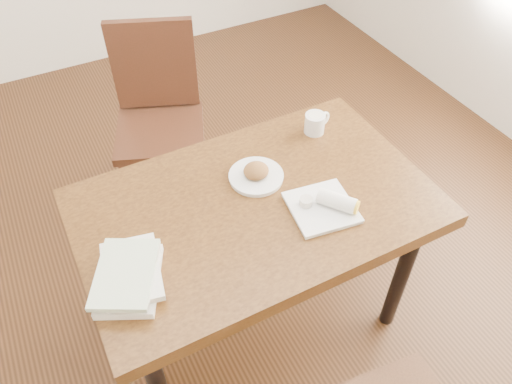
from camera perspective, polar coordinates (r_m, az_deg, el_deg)
name	(u,v)px	position (r m, az deg, el deg)	size (l,w,h in m)	color
ground	(256,316)	(2.33, 0.00, -14.00)	(4.00, 5.00, 0.01)	#472814
table	(256,219)	(1.78, 0.00, -3.06)	(1.22, 0.77, 0.75)	brown
chair_far	(159,109)	(2.51, -11.07, 9.29)	(0.54, 0.54, 0.95)	#3F1C12
plate_scone	(256,174)	(1.79, 0.02, 2.03)	(0.20, 0.20, 0.06)	white
coffee_mug	(315,123)	(2.00, 6.81, 7.88)	(0.12, 0.08, 0.08)	white
plate_burrito	(326,205)	(1.70, 8.06, -1.53)	(0.24, 0.24, 0.07)	white
book_stack	(129,275)	(1.53, -14.31, -9.23)	(0.27, 0.30, 0.07)	white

